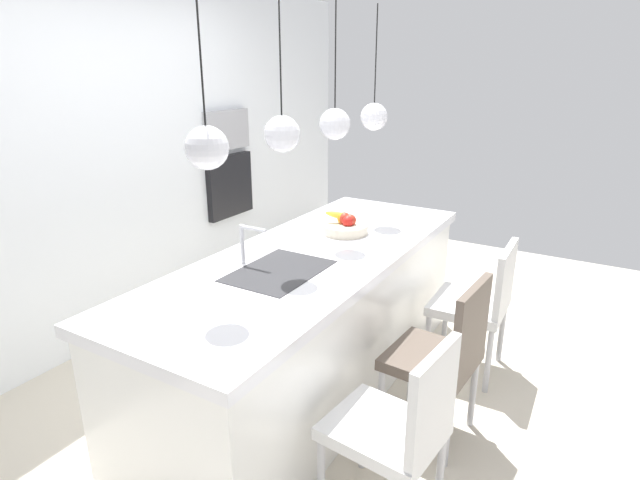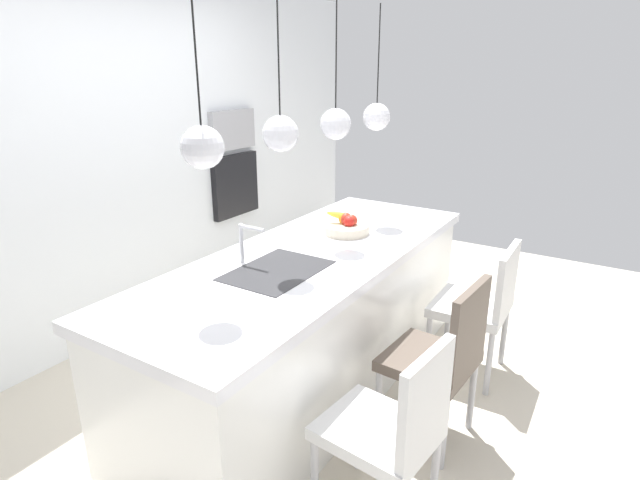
{
  "view_description": "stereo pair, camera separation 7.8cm",
  "coord_description": "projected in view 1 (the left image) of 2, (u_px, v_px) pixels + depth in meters",
  "views": [
    {
      "loc": [
        -2.37,
        -1.46,
        1.92
      ],
      "look_at": [
        0.1,
        0.0,
        0.95
      ],
      "focal_mm": 28.72,
      "sensor_mm": 36.0,
      "label": 1
    },
    {
      "loc": [
        -2.33,
        -1.53,
        1.92
      ],
      "look_at": [
        0.1,
        0.0,
        0.95
      ],
      "focal_mm": 28.72,
      "sensor_mm": 36.0,
      "label": 2
    }
  ],
  "objects": [
    {
      "name": "chair_far",
      "position": [
        480.0,
        300.0,
        3.26
      ],
      "size": [
        0.48,
        0.46,
        0.89
      ],
      "color": "silver",
      "rests_on": "ground"
    },
    {
      "name": "sink_basin",
      "position": [
        279.0,
        272.0,
        2.7
      ],
      "size": [
        0.56,
        0.4,
        0.02
      ],
      "primitive_type": "cube",
      "color": "#2D2D30",
      "rests_on": "kitchen_island"
    },
    {
      "name": "chair_middle",
      "position": [
        444.0,
        353.0,
        2.65
      ],
      "size": [
        0.47,
        0.46,
        0.92
      ],
      "color": "brown",
      "rests_on": "ground"
    },
    {
      "name": "pendant_light_left",
      "position": [
        207.0,
        147.0,
        2.08
      ],
      "size": [
        0.18,
        0.18,
        0.78
      ],
      "color": "silver"
    },
    {
      "name": "pendant_light_right",
      "position": [
        374.0,
        116.0,
        3.4
      ],
      "size": [
        0.18,
        0.18,
        0.78
      ],
      "color": "silver"
    },
    {
      "name": "back_wall",
      "position": [
        113.0,
        159.0,
        3.63
      ],
      "size": [
        6.0,
        0.1,
        2.6
      ],
      "primitive_type": "cube",
      "color": "white",
      "rests_on": "ground"
    },
    {
      "name": "chair_near",
      "position": [
        398.0,
        426.0,
        2.15
      ],
      "size": [
        0.45,
        0.51,
        0.89
      ],
      "color": "silver",
      "rests_on": "ground"
    },
    {
      "name": "faucet",
      "position": [
        246.0,
        239.0,
        2.76
      ],
      "size": [
        0.02,
        0.17,
        0.22
      ],
      "color": "silver",
      "rests_on": "kitchen_island"
    },
    {
      "name": "fruit_bowl",
      "position": [
        345.0,
        226.0,
        3.31
      ],
      "size": [
        0.3,
        0.3,
        0.15
      ],
      "color": "beige",
      "rests_on": "kitchen_island"
    },
    {
      "name": "pendant_light_center_left",
      "position": [
        282.0,
        133.0,
        2.52
      ],
      "size": [
        0.18,
        0.18,
        0.78
      ],
      "color": "silver"
    },
    {
      "name": "floor",
      "position": [
        312.0,
        385.0,
        3.25
      ],
      "size": [
        6.6,
        6.6,
        0.0
      ],
      "primitive_type": "plane",
      "color": "beige",
      "rests_on": "ground"
    },
    {
      "name": "pendant_light_center_right",
      "position": [
        335.0,
        124.0,
        2.96
      ],
      "size": [
        0.18,
        0.18,
        0.78
      ],
      "color": "silver"
    },
    {
      "name": "kitchen_island",
      "position": [
        312.0,
        322.0,
        3.11
      ],
      "size": [
        2.59,
        0.94,
        0.9
      ],
      "color": "white",
      "rests_on": "ground"
    },
    {
      "name": "oven",
      "position": [
        229.0,
        186.0,
        4.66
      ],
      "size": [
        0.56,
        0.08,
        0.56
      ],
      "primitive_type": "cube",
      "color": "black",
      "rests_on": "back_wall"
    },
    {
      "name": "microwave",
      "position": [
        226.0,
        130.0,
        4.5
      ],
      "size": [
        0.54,
        0.08,
        0.34
      ],
      "primitive_type": "cube",
      "color": "#9E9EA3",
      "rests_on": "back_wall"
    }
  ]
}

